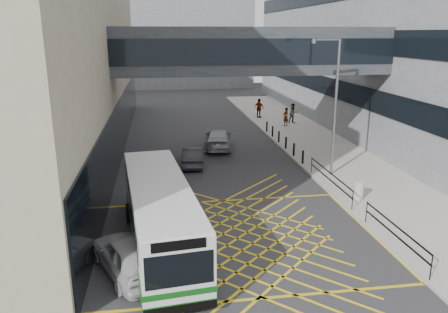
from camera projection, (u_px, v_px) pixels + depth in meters
name	position (u px, v px, depth m)	size (l,w,h in m)	color
ground	(238.00, 239.00, 19.01)	(120.00, 120.00, 0.00)	#333335
building_right	(437.00, 18.00, 42.52)	(24.09, 44.00, 20.00)	slate
building_far	(163.00, 30.00, 73.33)	(28.00, 16.00, 18.00)	slate
skybridge	(251.00, 51.00, 28.80)	(20.00, 4.10, 3.00)	#32373D
pavement	(316.00, 145.00, 34.54)	(6.00, 54.00, 0.16)	#ACA79E
box_junction	(238.00, 239.00, 19.01)	(12.00, 9.00, 0.01)	gold
bus	(160.00, 212.00, 17.94)	(3.43, 10.36, 2.85)	silver
car_white	(128.00, 255.00, 16.06)	(1.94, 4.74, 1.51)	#BDBDBF
car_dark	(192.00, 156.00, 29.31)	(1.59, 4.06, 1.27)	#222227
car_silver	(218.00, 138.00, 33.71)	(2.11, 5.01, 1.56)	gray
street_lamp	(333.00, 100.00, 25.86)	(1.86, 0.41, 8.16)	slate
litter_bin	(359.00, 190.00, 23.07)	(0.55, 0.55, 0.94)	#ADA89E
kerb_railings	(355.00, 197.00, 21.34)	(0.05, 12.54, 1.00)	black
bollards	(282.00, 140.00, 34.00)	(0.14, 10.14, 0.90)	black
pedestrian_a	(286.00, 117.00, 40.93)	(0.69, 0.50, 1.74)	gray
pedestrian_b	(293.00, 113.00, 42.31)	(0.92, 0.53, 1.88)	gray
pedestrian_c	(259.00, 108.00, 44.92)	(1.16, 0.56, 1.96)	gray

